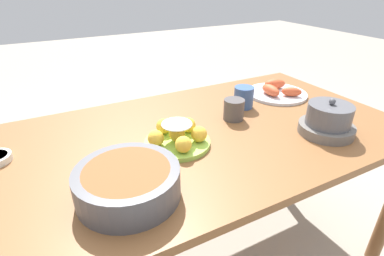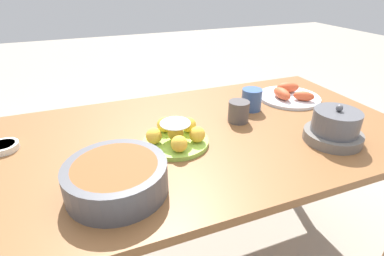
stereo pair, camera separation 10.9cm
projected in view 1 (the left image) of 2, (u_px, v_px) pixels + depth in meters
name	position (u px, v px, depth m)	size (l,w,h in m)	color
ground_plane	(203.00, 256.00, 1.48)	(12.00, 12.00, 0.00)	#9E9384
dining_table	(205.00, 149.00, 1.19)	(1.56, 0.88, 0.70)	brown
cake_plate	(178.00, 136.00, 1.05)	(0.23, 0.23, 0.09)	#99CC4C
serving_bowl	(128.00, 182.00, 0.80)	(0.28, 0.28, 0.09)	#4C4C51
seafood_platter	(277.00, 91.00, 1.48)	(0.29, 0.29, 0.07)	silver
cup_near	(244.00, 97.00, 1.34)	(0.09, 0.09, 0.09)	#38568E
cup_far	(234.00, 109.00, 1.23)	(0.08, 0.08, 0.09)	#4C4747
warming_pot	(328.00, 121.00, 1.12)	(0.20, 0.20, 0.14)	#66605B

